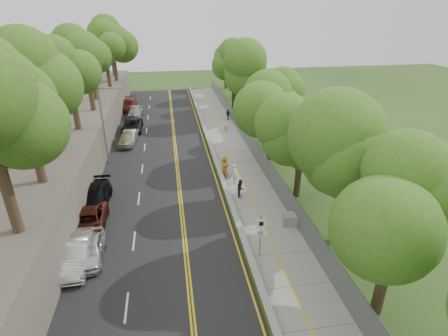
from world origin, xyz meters
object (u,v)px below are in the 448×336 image
Objects in this scene: streetlight at (105,121)px; construction_barrel at (225,128)px; signpost at (261,232)px; painter_0 at (224,166)px; car_0 at (90,249)px; car_2 at (89,221)px; car_1 at (75,253)px; person_far at (228,115)px; concrete_block at (291,219)px.

streetlight is 8.40× the size of construction_barrel.
streetlight is at bearing 124.08° from signpost.
car_0 is at bearing 130.80° from painter_0.
signpost reaches higher than car_2.
car_2 is at bearing 86.20° from car_1.
car_2 is (0.12, 3.69, -0.07)m from car_1.
streetlight reaches higher than painter_0.
car_0 is 31.61m from person_far.
person_far is (3.45, 17.58, -0.18)m from painter_0.
construction_barrel is 21.93m from concrete_block.
signpost is at bearing -94.43° from construction_barrel.
construction_barrel is at bearing 100.85° from person_far.
person_far is at bearing 41.40° from streetlight.
car_2 is at bearing -123.68° from construction_barrel.
construction_barrel is 13.00m from painter_0.
concrete_block is 0.24× the size of car_2.
signpost is (11.51, -17.02, -2.68)m from streetlight.
person_far reaches higher than car_2.
painter_0 is at bearing 91.39° from signpost.
car_2 is at bearing 156.89° from signpost.
person_far is at bearing 62.16° from car_0.
car_0 reaches higher than concrete_block.
car_0 is 3.39m from car_2.
car_2 is (-14.78, 1.66, 0.29)m from concrete_block.
car_1 reaches higher than car_0.
person_far is (14.68, 25.02, 0.06)m from car_2.
car_0 is at bearing -173.28° from concrete_block.
signpost reaches higher than car_0.
streetlight is at bearing 66.31° from person_far.
construction_barrel is 24.31m from car_2.
construction_barrel is (1.95, 25.15, -1.44)m from signpost.
person_far is at bearing 60.82° from car_1.
painter_0 reaches higher than construction_barrel.
car_1 is at bearing -119.62° from construction_barrel.
car_0 is at bearing -118.51° from construction_barrel.
car_2 reaches higher than construction_barrel.
signpost is 3.25× the size of construction_barrel.
streetlight reaches higher than car_1.
car_2 is at bearing 84.52° from person_far.
painter_0 is at bearing 42.52° from car_1.
car_2 is (-11.53, 4.92, -1.20)m from signpost.
car_1 is (-0.81, -0.37, 0.08)m from car_0.
streetlight is at bearing -148.86° from construction_barrel.
painter_0 is at bearing 44.01° from car_0.
streetlight is 1.93× the size of car_0.
car_0 is (-12.79, -23.55, 0.22)m from construction_barrel.
painter_0 is (11.21, -4.66, -3.64)m from streetlight.
car_2 is (-0.68, 3.32, 0.01)m from car_0.
streetlight is 6.42× the size of concrete_block.
streetlight is 20.72m from signpost.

